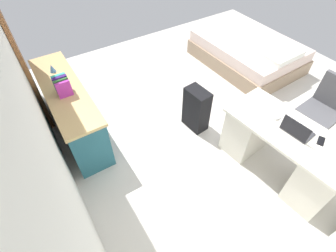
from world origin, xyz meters
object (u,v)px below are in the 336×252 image
object	(u,v)px
credenza	(71,110)
laptop	(297,130)
office_chair	(320,114)
suitcase_black	(196,109)
cell_phone_near_laptop	(321,141)
figurine_small	(52,68)
desk	(282,150)
bed	(248,52)
computer_mouse	(277,117)

from	to	relation	value
credenza	laptop	distance (m)	2.85
office_chair	suitcase_black	xyz separation A→B (m)	(1.04, 1.30, -0.09)
cell_phone_near_laptop	figurine_small	bearing A→B (deg)	12.82
credenza	laptop	xyz separation A→B (m)	(-2.08, -1.92, 0.38)
office_chair	cell_phone_near_laptop	world-z (taller)	office_chair
desk	cell_phone_near_laptop	size ratio (longest dim) A/B	11.02
credenza	bed	bearing A→B (deg)	-90.74
desk	office_chair	size ratio (longest dim) A/B	1.59
desk	suitcase_black	bearing A→B (deg)	18.94
bed	computer_mouse	distance (m)	2.33
suitcase_black	desk	bearing A→B (deg)	-166.51
desk	computer_mouse	bearing A→B (deg)	-3.76
suitcase_black	figurine_small	world-z (taller)	figurine_small
bed	credenza	bearing A→B (deg)	89.26
figurine_small	computer_mouse	bearing A→B (deg)	-139.04
desk	credenza	size ratio (longest dim) A/B	0.83
desk	cell_phone_near_laptop	bearing A→B (deg)	-152.76
figurine_small	office_chair	bearing A→B (deg)	-129.53
computer_mouse	office_chair	bearing A→B (deg)	-101.90
office_chair	cell_phone_near_laptop	distance (m)	0.91
suitcase_black	cell_phone_near_laptop	distance (m)	1.58
credenza	bed	size ratio (longest dim) A/B	0.93
office_chair	computer_mouse	xyz separation A→B (m)	(0.10, 0.88, 0.32)
laptop	cell_phone_near_laptop	world-z (taller)	laptop
cell_phone_near_laptop	desk	bearing A→B (deg)	2.94
laptop	figurine_small	bearing A→B (deg)	37.61
desk	suitcase_black	distance (m)	1.23
credenza	figurine_small	size ratio (longest dim) A/B	16.36
laptop	cell_phone_near_laptop	size ratio (longest dim) A/B	2.43
cell_phone_near_laptop	figurine_small	size ratio (longest dim) A/B	1.24
computer_mouse	cell_phone_near_laptop	size ratio (longest dim) A/B	0.74
computer_mouse	cell_phone_near_laptop	world-z (taller)	computer_mouse
credenza	cell_phone_near_laptop	size ratio (longest dim) A/B	13.24
credenza	computer_mouse	distance (m)	2.67
bed	suitcase_black	size ratio (longest dim) A/B	2.95
figurine_small	credenza	bearing A→B (deg)	-179.79
office_chair	laptop	xyz separation A→B (m)	(-0.17, 0.90, 0.36)
figurine_small	suitcase_black	bearing A→B (deg)	-130.23
desk	credenza	bearing A→B (deg)	43.31
suitcase_black	computer_mouse	xyz separation A→B (m)	(-0.94, -0.41, 0.41)
desk	suitcase_black	world-z (taller)	desk
office_chair	laptop	world-z (taller)	office_chair
cell_phone_near_laptop	computer_mouse	bearing A→B (deg)	-10.30
credenza	figurine_small	bearing A→B (deg)	0.21
cell_phone_near_laptop	suitcase_black	bearing A→B (deg)	-3.76
office_chair	laptop	bearing A→B (deg)	100.56
figurine_small	laptop	bearing A→B (deg)	-142.39
bed	laptop	world-z (taller)	laptop
laptop	computer_mouse	size ratio (longest dim) A/B	3.30
desk	computer_mouse	world-z (taller)	computer_mouse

